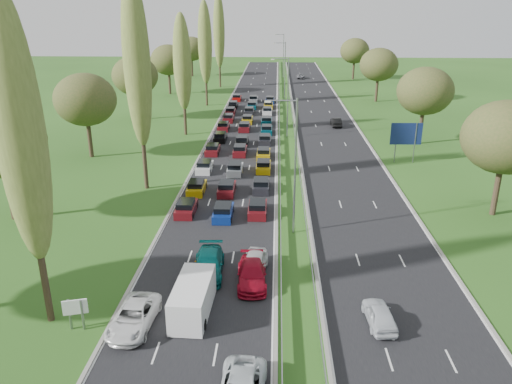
{
  "coord_description": "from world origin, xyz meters",
  "views": [
    {
      "loc": [
        2.86,
        2.29,
        18.95
      ],
      "look_at": [
        0.89,
        49.22,
        1.5
      ],
      "focal_mm": 35.0,
      "sensor_mm": 36.0,
      "label": 1
    }
  ],
  "objects_px": {
    "info_sign": "(75,310)",
    "direction_sign": "(406,136)",
    "near_car_2": "(134,317)",
    "white_van_rear": "(193,296)"
  },
  "relations": [
    {
      "from": "near_car_2",
      "to": "white_van_rear",
      "type": "distance_m",
      "value": 3.97
    },
    {
      "from": "info_sign",
      "to": "direction_sign",
      "type": "distance_m",
      "value": 46.96
    },
    {
      "from": "direction_sign",
      "to": "near_car_2",
      "type": "bearing_deg",
      "value": -124.63
    },
    {
      "from": "near_car_2",
      "to": "white_van_rear",
      "type": "xyz_separation_m",
      "value": [
        3.48,
        1.87,
        0.4
      ]
    },
    {
      "from": "white_van_rear",
      "to": "info_sign",
      "type": "height_order",
      "value": "white_van_rear"
    },
    {
      "from": "info_sign",
      "to": "direction_sign",
      "type": "height_order",
      "value": "direction_sign"
    },
    {
      "from": "near_car_2",
      "to": "direction_sign",
      "type": "relative_size",
      "value": 1.0
    },
    {
      "from": "white_van_rear",
      "to": "info_sign",
      "type": "xyz_separation_m",
      "value": [
        -6.97,
        -2.25,
        0.22
      ]
    },
    {
      "from": "near_car_2",
      "to": "info_sign",
      "type": "relative_size",
      "value": 2.47
    },
    {
      "from": "near_car_2",
      "to": "white_van_rear",
      "type": "bearing_deg",
      "value": 31.37
    }
  ]
}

